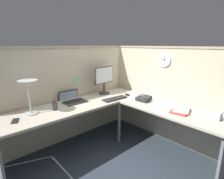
{
  "coord_description": "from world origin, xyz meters",
  "views": [
    {
      "loc": [
        -1.75,
        -1.75,
        1.61
      ],
      "look_at": [
        0.0,
        0.16,
        0.94
      ],
      "focal_mm": 28.23,
      "sensor_mm": 36.0,
      "label": 1
    }
  ],
  "objects_px": {
    "pen_cup": "(55,106)",
    "tissue_box": "(216,116)",
    "desk_lamp_dome": "(28,87)",
    "book_stack": "(181,110)",
    "monitor": "(104,78)",
    "keyboard": "(115,99)",
    "computer_mouse": "(127,95)",
    "cell_phone": "(15,121)",
    "laptop": "(72,99)",
    "wall_clock": "(165,60)",
    "office_phone": "(144,99)"
  },
  "relations": [
    {
      "from": "cell_phone",
      "to": "tissue_box",
      "type": "height_order",
      "value": "tissue_box"
    },
    {
      "from": "computer_mouse",
      "to": "office_phone",
      "type": "relative_size",
      "value": 0.48
    },
    {
      "from": "computer_mouse",
      "to": "office_phone",
      "type": "height_order",
      "value": "office_phone"
    },
    {
      "from": "keyboard",
      "to": "tissue_box",
      "type": "distance_m",
      "value": 1.44
    },
    {
      "from": "keyboard",
      "to": "desk_lamp_dome",
      "type": "xyz_separation_m",
      "value": [
        -1.23,
        0.29,
        0.35
      ]
    },
    {
      "from": "tissue_box",
      "to": "keyboard",
      "type": "bearing_deg",
      "value": 104.32
    },
    {
      "from": "monitor",
      "to": "desk_lamp_dome",
      "type": "distance_m",
      "value": 1.32
    },
    {
      "from": "desk_lamp_dome",
      "to": "cell_phone",
      "type": "distance_m",
      "value": 0.44
    },
    {
      "from": "computer_mouse",
      "to": "monitor",
      "type": "bearing_deg",
      "value": 121.5
    },
    {
      "from": "desk_lamp_dome",
      "to": "pen_cup",
      "type": "bearing_deg",
      "value": -13.23
    },
    {
      "from": "keyboard",
      "to": "computer_mouse",
      "type": "distance_m",
      "value": 0.31
    },
    {
      "from": "computer_mouse",
      "to": "cell_phone",
      "type": "bearing_deg",
      "value": 174.68
    },
    {
      "from": "office_phone",
      "to": "laptop",
      "type": "bearing_deg",
      "value": 137.67
    },
    {
      "from": "pen_cup",
      "to": "cell_phone",
      "type": "bearing_deg",
      "value": -175.12
    },
    {
      "from": "computer_mouse",
      "to": "cell_phone",
      "type": "xyz_separation_m",
      "value": [
        -1.77,
        0.16,
        -0.01
      ]
    },
    {
      "from": "cell_phone",
      "to": "tissue_box",
      "type": "relative_size",
      "value": 1.2
    },
    {
      "from": "pen_cup",
      "to": "keyboard",
      "type": "bearing_deg",
      "value": -13.18
    },
    {
      "from": "keyboard",
      "to": "book_stack",
      "type": "height_order",
      "value": "book_stack"
    },
    {
      "from": "laptop",
      "to": "computer_mouse",
      "type": "height_order",
      "value": "laptop"
    },
    {
      "from": "cell_phone",
      "to": "desk_lamp_dome",
      "type": "bearing_deg",
      "value": 51.56
    },
    {
      "from": "computer_mouse",
      "to": "pen_cup",
      "type": "distance_m",
      "value": 1.27
    },
    {
      "from": "desk_lamp_dome",
      "to": "book_stack",
      "type": "distance_m",
      "value": 2.01
    },
    {
      "from": "keyboard",
      "to": "wall_clock",
      "type": "height_order",
      "value": "wall_clock"
    },
    {
      "from": "desk_lamp_dome",
      "to": "tissue_box",
      "type": "relative_size",
      "value": 3.71
    },
    {
      "from": "cell_phone",
      "to": "office_phone",
      "type": "relative_size",
      "value": 0.66
    },
    {
      "from": "computer_mouse",
      "to": "pen_cup",
      "type": "xyz_separation_m",
      "value": [
        -1.25,
        0.21,
        0.04
      ]
    },
    {
      "from": "laptop",
      "to": "cell_phone",
      "type": "bearing_deg",
      "value": -165.7
    },
    {
      "from": "computer_mouse",
      "to": "desk_lamp_dome",
      "type": "distance_m",
      "value": 1.61
    },
    {
      "from": "monitor",
      "to": "desk_lamp_dome",
      "type": "xyz_separation_m",
      "value": [
        -1.32,
        -0.09,
        0.07
      ]
    },
    {
      "from": "book_stack",
      "to": "tissue_box",
      "type": "relative_size",
      "value": 2.71
    },
    {
      "from": "laptop",
      "to": "book_stack",
      "type": "bearing_deg",
      "value": -59.3
    },
    {
      "from": "pen_cup",
      "to": "desk_lamp_dome",
      "type": "bearing_deg",
      "value": 166.77
    },
    {
      "from": "office_phone",
      "to": "computer_mouse",
      "type": "bearing_deg",
      "value": 86.29
    },
    {
      "from": "desk_lamp_dome",
      "to": "wall_clock",
      "type": "height_order",
      "value": "wall_clock"
    },
    {
      "from": "computer_mouse",
      "to": "pen_cup",
      "type": "relative_size",
      "value": 0.58
    },
    {
      "from": "pen_cup",
      "to": "tissue_box",
      "type": "distance_m",
      "value": 2.07
    },
    {
      "from": "wall_clock",
      "to": "keyboard",
      "type": "bearing_deg",
      "value": 144.49
    },
    {
      "from": "monitor",
      "to": "wall_clock",
      "type": "bearing_deg",
      "value": -56.0
    },
    {
      "from": "keyboard",
      "to": "desk_lamp_dome",
      "type": "bearing_deg",
      "value": 169.17
    },
    {
      "from": "tissue_box",
      "to": "wall_clock",
      "type": "bearing_deg",
      "value": 71.92
    },
    {
      "from": "office_phone",
      "to": "book_stack",
      "type": "relative_size",
      "value": 0.67
    },
    {
      "from": "monitor",
      "to": "keyboard",
      "type": "relative_size",
      "value": 1.16
    },
    {
      "from": "desk_lamp_dome",
      "to": "pen_cup",
      "type": "xyz_separation_m",
      "value": [
        0.29,
        -0.07,
        -0.31
      ]
    },
    {
      "from": "cell_phone",
      "to": "office_phone",
      "type": "distance_m",
      "value": 1.83
    },
    {
      "from": "computer_mouse",
      "to": "book_stack",
      "type": "height_order",
      "value": "book_stack"
    },
    {
      "from": "laptop",
      "to": "wall_clock",
      "type": "distance_m",
      "value": 1.62
    },
    {
      "from": "laptop",
      "to": "keyboard",
      "type": "height_order",
      "value": "laptop"
    },
    {
      "from": "office_phone",
      "to": "tissue_box",
      "type": "height_order",
      "value": "office_phone"
    },
    {
      "from": "pen_cup",
      "to": "book_stack",
      "type": "distance_m",
      "value": 1.72
    },
    {
      "from": "laptop",
      "to": "keyboard",
      "type": "relative_size",
      "value": 0.9
    }
  ]
}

